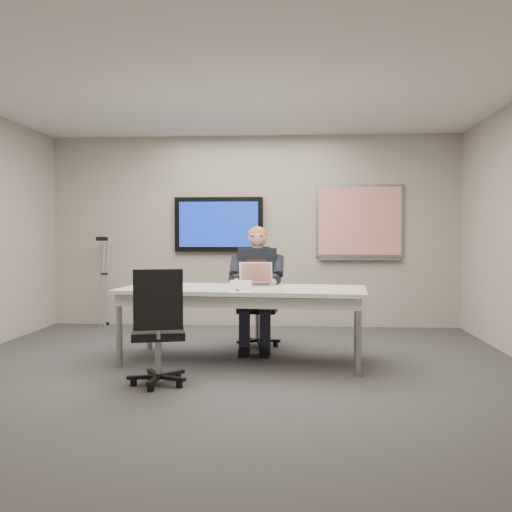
# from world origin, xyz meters

# --- Properties ---
(floor) EXTENTS (6.00, 6.00, 0.02)m
(floor) POSITION_xyz_m (0.00, 0.00, 0.00)
(floor) COLOR #39393B
(floor) RESTS_ON ground
(ceiling) EXTENTS (6.00, 6.00, 0.02)m
(ceiling) POSITION_xyz_m (0.00, 0.00, 2.80)
(ceiling) COLOR silver
(ceiling) RESTS_ON wall_back
(wall_back) EXTENTS (6.00, 0.02, 2.80)m
(wall_back) POSITION_xyz_m (0.00, 3.00, 1.40)
(wall_back) COLOR #A49D94
(wall_back) RESTS_ON ground
(wall_front) EXTENTS (6.00, 0.02, 2.80)m
(wall_front) POSITION_xyz_m (0.00, -3.00, 1.40)
(wall_front) COLOR #A49D94
(wall_front) RESTS_ON ground
(conference_table) EXTENTS (2.63, 1.28, 0.79)m
(conference_table) POSITION_xyz_m (0.08, 0.57, 0.70)
(conference_table) COLOR silver
(conference_table) RESTS_ON ground
(tv_display) EXTENTS (1.30, 0.09, 0.80)m
(tv_display) POSITION_xyz_m (-0.50, 2.95, 1.50)
(tv_display) COLOR black
(tv_display) RESTS_ON wall_back
(whiteboard) EXTENTS (1.25, 0.08, 1.10)m
(whiteboard) POSITION_xyz_m (1.55, 2.97, 1.53)
(whiteboard) COLOR gray
(whiteboard) RESTS_ON wall_back
(office_chair_far) EXTENTS (0.52, 0.52, 1.03)m
(office_chair_far) POSITION_xyz_m (0.18, 1.46, 0.32)
(office_chair_far) COLOR black
(office_chair_far) RESTS_ON ground
(office_chair_near) EXTENTS (0.60, 0.60, 1.05)m
(office_chair_near) POSITION_xyz_m (-0.58, -0.45, 0.33)
(office_chair_near) COLOR black
(office_chair_near) RESTS_ON ground
(seated_person) EXTENTS (0.45, 0.77, 1.44)m
(seated_person) POSITION_xyz_m (0.18, 1.20, 0.58)
(seated_person) COLOR #1D2031
(seated_person) RESTS_ON office_chair_far
(crutch) EXTENTS (0.20, 0.52, 1.38)m
(crutch) POSITION_xyz_m (-2.18, 2.81, 0.67)
(crutch) COLOR #A3A6AB
(crutch) RESTS_ON ground
(laptop) EXTENTS (0.36, 0.34, 0.26)m
(laptop) POSITION_xyz_m (0.19, 0.79, 0.85)
(laptop) COLOR silver
(laptop) RESTS_ON conference_table
(name_tent) EXTENTS (0.24, 0.10, 0.09)m
(name_tent) POSITION_xyz_m (0.07, 0.40, 0.83)
(name_tent) COLOR white
(name_tent) RESTS_ON conference_table
(pen) EXTENTS (0.06, 0.15, 0.01)m
(pen) POSITION_xyz_m (0.05, 0.24, 0.79)
(pen) COLOR black
(pen) RESTS_ON conference_table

